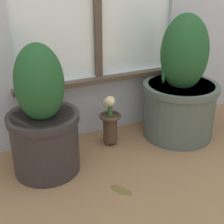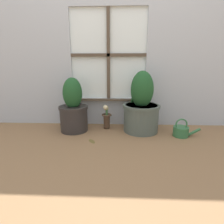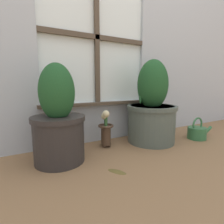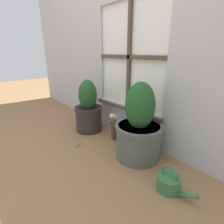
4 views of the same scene
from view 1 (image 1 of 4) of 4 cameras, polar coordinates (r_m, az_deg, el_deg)
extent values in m
plane|color=olive|center=(1.44, 5.90, -11.91)|extent=(10.00, 10.00, 0.00)
cube|color=#B2B7BC|center=(1.77, -2.51, 1.73)|extent=(0.87, 0.05, 0.33)
cube|color=#4C3D2D|center=(1.67, -2.01, 5.98)|extent=(0.93, 0.06, 0.02)
cylinder|color=#2D2826|center=(1.45, -12.07, -5.46)|extent=(0.30, 0.30, 0.28)
cylinder|color=#2D2826|center=(1.39, -12.53, -0.91)|extent=(0.32, 0.32, 0.03)
cylinder|color=#38281E|center=(1.38, -12.57, -0.57)|extent=(0.28, 0.28, 0.01)
ellipsoid|color=#1E4C23|center=(1.33, -13.16, 5.17)|extent=(0.21, 0.21, 0.34)
ellipsoid|color=#1E4C23|center=(1.40, -10.88, 3.68)|extent=(0.08, 0.10, 0.15)
cylinder|color=#4C564C|center=(1.75, 12.11, 0.39)|extent=(0.38, 0.38, 0.30)
cylinder|color=#4C564C|center=(1.69, 12.51, 4.56)|extent=(0.40, 0.40, 0.03)
cylinder|color=#38281E|center=(1.69, 12.55, 4.87)|extent=(0.35, 0.35, 0.01)
ellipsoid|color=#1E4C23|center=(1.64, 13.10, 10.48)|extent=(0.24, 0.24, 0.39)
ellipsoid|color=#1E4C23|center=(1.66, 9.72, 8.27)|extent=(0.14, 0.16, 0.19)
sphere|color=#473323|center=(1.70, -0.72, -5.04)|extent=(0.02, 0.02, 0.02)
sphere|color=#473323|center=(1.66, -0.88, -5.85)|extent=(0.02, 0.02, 0.02)
sphere|color=#473323|center=(1.68, 0.58, -5.50)|extent=(0.02, 0.02, 0.02)
cylinder|color=#473323|center=(1.64, -0.35, -3.03)|extent=(0.07, 0.07, 0.15)
torus|color=#473323|center=(1.61, -0.35, -0.73)|extent=(0.12, 0.12, 0.02)
cylinder|color=#386633|center=(1.59, -0.36, 0.57)|extent=(0.02, 0.02, 0.08)
sphere|color=beige|center=(1.57, -0.36, 1.99)|extent=(0.04, 0.04, 0.04)
sphere|color=beige|center=(1.58, -0.71, 1.74)|extent=(0.05, 0.05, 0.05)
sphere|color=beige|center=(1.54, -0.34, 1.99)|extent=(0.05, 0.05, 0.05)
ellipsoid|color=brown|center=(1.36, 1.67, -13.99)|extent=(0.10, 0.12, 0.01)
camera|label=2|loc=(0.98, 99.35, -14.45)|focal=28.00mm
camera|label=3|loc=(0.43, -8.02, -40.43)|focal=28.00mm
camera|label=4|loc=(1.88, 61.02, 13.33)|focal=28.00mm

